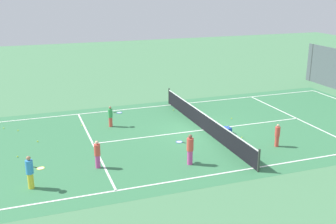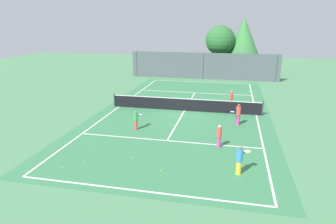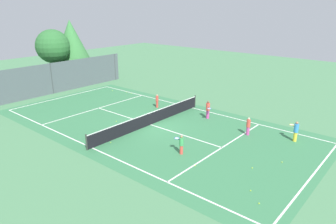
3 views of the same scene
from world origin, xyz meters
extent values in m
plane|color=#4C8456|center=(0.00, 0.00, 0.00)|extent=(80.00, 80.00, 0.00)
cube|color=#387A4C|center=(0.00, 0.00, 0.00)|extent=(13.00, 25.00, 0.00)
cube|color=white|center=(-5.50, 0.00, 0.01)|extent=(0.10, 24.00, 0.01)
cube|color=white|center=(5.50, 0.00, 0.01)|extent=(0.10, 24.00, 0.01)
cube|color=white|center=(0.00, -12.00, 0.01)|extent=(11.00, 0.10, 0.01)
cube|color=white|center=(0.00, 12.00, 0.01)|extent=(11.00, 0.10, 0.01)
cube|color=white|center=(0.00, -6.40, 0.01)|extent=(11.00, 0.10, 0.01)
cube|color=white|center=(0.00, 6.40, 0.01)|extent=(11.00, 0.10, 0.01)
cube|color=white|center=(0.00, 0.00, 0.01)|extent=(0.10, 12.80, 0.01)
cylinder|color=#333833|center=(-5.90, 0.00, 0.55)|extent=(0.10, 0.10, 1.10)
cylinder|color=#333833|center=(5.90, 0.00, 0.55)|extent=(0.10, 0.10, 1.10)
cube|color=black|center=(0.00, 0.00, 0.47)|extent=(11.80, 0.03, 0.95)
cube|color=white|center=(0.00, 0.00, 0.97)|extent=(11.80, 0.04, 0.05)
cube|color=#515B60|center=(0.00, 14.00, 1.60)|extent=(18.00, 0.06, 3.20)
cylinder|color=#3F4447|center=(0.00, 14.00, 1.60)|extent=(0.12, 0.12, 3.20)
cylinder|color=#3F4447|center=(8.50, 14.00, 1.60)|extent=(0.12, 0.12, 3.20)
cylinder|color=brown|center=(4.60, 16.91, 1.25)|extent=(0.29, 0.29, 2.50)
cone|color=#3D8442|center=(4.60, 16.91, 4.88)|extent=(4.28, 4.28, 4.75)
cylinder|color=brown|center=(1.79, 16.18, 1.60)|extent=(0.34, 0.34, 3.20)
sphere|color=#2D6B33|center=(1.79, 16.18, 4.56)|extent=(3.64, 3.64, 3.64)
cylinder|color=#E54C3F|center=(3.56, 2.53, 0.28)|extent=(0.21, 0.21, 0.57)
cylinder|color=#E54C3F|center=(3.56, 2.53, 0.82)|extent=(0.26, 0.26, 0.50)
sphere|color=tan|center=(3.56, 2.53, 1.14)|extent=(0.15, 0.15, 0.15)
cylinder|color=#D14799|center=(4.10, -2.57, 0.34)|extent=(0.25, 0.25, 0.69)
cylinder|color=#E54C3F|center=(4.10, -2.57, 0.99)|extent=(0.32, 0.32, 0.60)
sphere|color=brown|center=(4.10, -2.57, 1.39)|extent=(0.19, 0.19, 0.19)
cylinder|color=black|center=(3.88, -2.78, 1.02)|extent=(0.16, 0.16, 0.03)
torus|color=blue|center=(3.70, -2.96, 1.02)|extent=(0.47, 0.47, 0.03)
cylinder|color=silver|center=(3.70, -2.96, 1.02)|extent=(0.39, 0.39, 0.00)
cylinder|color=#E54C3F|center=(-2.42, -4.92, 0.29)|extent=(0.21, 0.21, 0.58)
cylinder|color=#3FA559|center=(-2.42, -4.92, 0.83)|extent=(0.27, 0.27, 0.51)
sphere|color=#A37556|center=(-2.42, -4.92, 1.17)|extent=(0.16, 0.16, 0.16)
cylinder|color=black|center=(-2.33, -4.66, 0.86)|extent=(0.09, 0.20, 0.03)
torus|color=blue|center=(-2.24, -4.42, 0.86)|extent=(0.42, 0.42, 0.03)
cylinder|color=silver|center=(-2.24, -4.42, 0.86)|extent=(0.35, 0.35, 0.00)
cylinder|color=yellow|center=(4.09, -9.64, 0.33)|extent=(0.24, 0.24, 0.67)
cylinder|color=#388CD8|center=(4.09, -9.64, 0.96)|extent=(0.31, 0.31, 0.58)
sphere|color=#A37556|center=(4.09, -9.64, 1.34)|extent=(0.18, 0.18, 0.18)
cylinder|color=black|center=(4.28, -9.41, 0.99)|extent=(0.15, 0.17, 0.03)
torus|color=yellow|center=(4.44, -9.21, 0.99)|extent=(0.46, 0.46, 0.03)
cylinder|color=silver|center=(4.44, -9.21, 0.99)|extent=(0.39, 0.39, 0.00)
cylinder|color=#D14799|center=(3.03, -6.68, 0.31)|extent=(0.23, 0.23, 0.61)
cylinder|color=#E54C3F|center=(3.03, -6.68, 0.88)|extent=(0.28, 0.28, 0.54)
sphere|color=beige|center=(3.03, -6.68, 1.23)|extent=(0.17, 0.17, 0.17)
cube|color=blue|center=(0.94, 1.06, 0.18)|extent=(0.47, 0.30, 0.36)
sphere|color=#CCE533|center=(0.85, 1.06, 0.39)|extent=(0.07, 0.07, 0.07)
sphere|color=#CCE533|center=(1.04, 1.10, 0.39)|extent=(0.07, 0.07, 0.07)
sphere|color=#CCE533|center=(-4.17, -10.89, 0.03)|extent=(0.07, 0.07, 0.07)
sphere|color=#CCE533|center=(-1.26, -9.14, 0.03)|extent=(0.07, 0.07, 0.07)
sphere|color=#CCE533|center=(-1.30, 2.50, 0.03)|extent=(0.07, 0.07, 0.07)
sphere|color=#CCE533|center=(5.24, 7.71, 0.03)|extent=(0.07, 0.07, 0.07)
sphere|color=#CCE533|center=(0.52, -10.16, 0.03)|extent=(0.07, 0.07, 0.07)
sphere|color=#CCE533|center=(-4.21, -0.30, 0.03)|extent=(0.07, 0.07, 0.07)
sphere|color=#CCE533|center=(1.86, 1.45, 0.03)|extent=(0.07, 0.07, 0.07)
sphere|color=#CCE533|center=(5.29, 8.47, 0.03)|extent=(0.07, 0.07, 0.07)
sphere|color=#CCE533|center=(4.68, 10.07, 0.03)|extent=(0.07, 0.07, 0.07)
sphere|color=#CCE533|center=(-3.13, -6.51, 0.03)|extent=(0.07, 0.07, 0.07)
sphere|color=#CCE533|center=(-3.45, -10.11, 0.03)|extent=(0.07, 0.07, 0.07)
camera|label=1|loc=(20.38, -9.47, 8.04)|focal=44.00mm
camera|label=2|loc=(3.55, -22.46, 6.77)|focal=31.91mm
camera|label=3|loc=(-16.37, -15.66, 8.78)|focal=33.40mm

